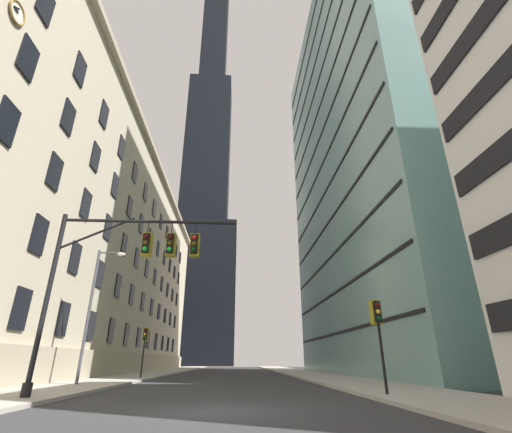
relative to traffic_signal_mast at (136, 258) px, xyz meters
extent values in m
cube|color=#303033|center=(3.81, -3.13, -5.61)|extent=(102.00, 160.00, 0.10)
cube|color=#A8A399|center=(12.31, -3.13, -5.48)|extent=(5.00, 160.00, 0.15)
cube|color=#BCAF93|center=(-14.04, 27.90, 8.35)|extent=(13.70, 74.07, 27.81)
cube|color=tan|center=(-6.94, 27.90, 21.55)|extent=(0.70, 74.07, 0.60)
cube|color=tan|center=(-7.04, 27.90, -4.46)|extent=(0.50, 74.07, 2.20)
cube|color=black|center=(-7.14, 4.87, -1.56)|extent=(0.14, 1.40, 2.20)
cube|color=black|center=(-7.14, 9.87, -1.56)|extent=(0.14, 1.40, 2.20)
cube|color=black|center=(-7.14, 14.87, -1.56)|extent=(0.14, 1.40, 2.20)
cube|color=black|center=(-7.14, 19.87, -1.56)|extent=(0.14, 1.40, 2.20)
cube|color=black|center=(-7.14, 24.87, -1.56)|extent=(0.14, 1.40, 2.20)
cube|color=black|center=(-7.14, 29.87, -1.56)|extent=(0.14, 1.40, 2.20)
cube|color=black|center=(-7.14, 34.87, -1.56)|extent=(0.14, 1.40, 2.20)
cube|color=black|center=(-7.14, 39.87, -1.56)|extent=(0.14, 1.40, 2.20)
cube|color=black|center=(-7.14, 44.87, -1.56)|extent=(0.14, 1.40, 2.20)
cube|color=black|center=(-7.14, 49.87, -1.56)|extent=(0.14, 1.40, 2.20)
cube|color=black|center=(-7.14, 54.87, -1.56)|extent=(0.14, 1.40, 2.20)
cube|color=black|center=(-7.14, 4.87, 2.64)|extent=(0.14, 1.40, 2.20)
cube|color=black|center=(-7.14, 9.87, 2.64)|extent=(0.14, 1.40, 2.20)
cube|color=black|center=(-7.14, 14.87, 2.64)|extent=(0.14, 1.40, 2.20)
cube|color=black|center=(-7.14, 19.87, 2.64)|extent=(0.14, 1.40, 2.20)
cube|color=black|center=(-7.14, 24.87, 2.64)|extent=(0.14, 1.40, 2.20)
cube|color=black|center=(-7.14, 29.87, 2.64)|extent=(0.14, 1.40, 2.20)
cube|color=black|center=(-7.14, 34.87, 2.64)|extent=(0.14, 1.40, 2.20)
cube|color=black|center=(-7.14, 39.87, 2.64)|extent=(0.14, 1.40, 2.20)
cube|color=black|center=(-7.14, 44.87, 2.64)|extent=(0.14, 1.40, 2.20)
cube|color=black|center=(-7.14, 49.87, 2.64)|extent=(0.14, 1.40, 2.20)
cube|color=black|center=(-7.14, 54.87, 2.64)|extent=(0.14, 1.40, 2.20)
cube|color=black|center=(-7.14, -0.13, 6.84)|extent=(0.14, 1.40, 2.20)
cube|color=black|center=(-7.14, 4.87, 6.84)|extent=(0.14, 1.40, 2.20)
cube|color=black|center=(-7.14, 9.87, 6.84)|extent=(0.14, 1.40, 2.20)
cube|color=black|center=(-7.14, 14.87, 6.84)|extent=(0.14, 1.40, 2.20)
cube|color=black|center=(-7.14, 19.87, 6.84)|extent=(0.14, 1.40, 2.20)
cube|color=black|center=(-7.14, 24.87, 6.84)|extent=(0.14, 1.40, 2.20)
cube|color=black|center=(-7.14, 29.87, 6.84)|extent=(0.14, 1.40, 2.20)
cube|color=black|center=(-7.14, 34.87, 6.84)|extent=(0.14, 1.40, 2.20)
cube|color=black|center=(-7.14, 39.87, 6.84)|extent=(0.14, 1.40, 2.20)
cube|color=black|center=(-7.14, 44.87, 6.84)|extent=(0.14, 1.40, 2.20)
cube|color=black|center=(-7.14, 49.87, 6.84)|extent=(0.14, 1.40, 2.20)
cube|color=black|center=(-7.14, 54.87, 6.84)|extent=(0.14, 1.40, 2.20)
cube|color=black|center=(-7.14, -0.13, 11.04)|extent=(0.14, 1.40, 2.20)
cube|color=black|center=(-7.14, 4.87, 11.04)|extent=(0.14, 1.40, 2.20)
cube|color=black|center=(-7.14, 9.87, 11.04)|extent=(0.14, 1.40, 2.20)
cube|color=black|center=(-7.14, 14.87, 11.04)|extent=(0.14, 1.40, 2.20)
cube|color=black|center=(-7.14, 19.87, 11.04)|extent=(0.14, 1.40, 2.20)
cube|color=black|center=(-7.14, 24.87, 11.04)|extent=(0.14, 1.40, 2.20)
cube|color=black|center=(-7.14, 29.87, 11.04)|extent=(0.14, 1.40, 2.20)
cube|color=black|center=(-7.14, 34.87, 11.04)|extent=(0.14, 1.40, 2.20)
cube|color=black|center=(-7.14, 39.87, 11.04)|extent=(0.14, 1.40, 2.20)
cube|color=black|center=(-7.14, 44.87, 11.04)|extent=(0.14, 1.40, 2.20)
cube|color=black|center=(-7.14, 49.87, 11.04)|extent=(0.14, 1.40, 2.20)
cube|color=black|center=(-7.14, 54.87, 11.04)|extent=(0.14, 1.40, 2.20)
cube|color=black|center=(-7.14, -0.13, 15.24)|extent=(0.14, 1.40, 2.20)
cube|color=black|center=(-7.14, 4.87, 15.24)|extent=(0.14, 1.40, 2.20)
cube|color=black|center=(-7.14, 9.87, 15.24)|extent=(0.14, 1.40, 2.20)
cube|color=black|center=(-7.14, 14.87, 15.24)|extent=(0.14, 1.40, 2.20)
cube|color=black|center=(-7.14, 19.87, 15.24)|extent=(0.14, 1.40, 2.20)
cube|color=black|center=(-7.14, 24.87, 15.24)|extent=(0.14, 1.40, 2.20)
cube|color=black|center=(-7.14, 29.87, 15.24)|extent=(0.14, 1.40, 2.20)
cube|color=black|center=(-7.14, 34.87, 15.24)|extent=(0.14, 1.40, 2.20)
cube|color=black|center=(-7.14, 39.87, 15.24)|extent=(0.14, 1.40, 2.20)
cube|color=black|center=(-7.14, 44.87, 15.24)|extent=(0.14, 1.40, 2.20)
cube|color=black|center=(-7.14, 49.87, 15.24)|extent=(0.14, 1.40, 2.20)
cube|color=black|center=(-7.14, 54.87, 15.24)|extent=(0.14, 1.40, 2.20)
torus|color=olive|center=(-7.07, -1.82, 12.37)|extent=(0.11, 1.23, 1.23)
cylinder|color=silver|center=(-7.11, -1.82, 12.37)|extent=(0.05, 1.06, 1.06)
cube|color=black|center=(-7.04, -1.96, 12.37)|extent=(0.03, 0.32, 0.09)
cube|color=black|center=(-7.04, -2.00, 12.50)|extent=(0.03, 0.41, 0.33)
cube|color=black|center=(-7.01, 96.32, 15.25)|extent=(22.32, 22.32, 41.61)
cube|color=black|center=(-7.01, 96.32, 66.32)|extent=(15.62, 15.62, 60.52)
cube|color=black|center=(-7.01, 96.32, 134.40)|extent=(10.04, 10.04, 75.65)
cube|color=black|center=(14.76, -5.84, 9.44)|extent=(0.16, 9.78, 1.10)
cube|color=gray|center=(23.27, 22.44, 20.16)|extent=(16.93, 37.79, 51.44)
cube|color=black|center=(14.77, 22.44, -1.56)|extent=(0.12, 36.79, 0.24)
cube|color=black|center=(14.77, 22.44, 2.44)|extent=(0.12, 36.79, 0.24)
cube|color=black|center=(14.77, 22.44, 6.44)|extent=(0.12, 36.79, 0.24)
cube|color=black|center=(14.77, 22.44, 10.44)|extent=(0.12, 36.79, 0.24)
cube|color=black|center=(14.77, 22.44, 14.44)|extent=(0.12, 36.79, 0.24)
cube|color=black|center=(14.77, 22.44, 18.44)|extent=(0.12, 36.79, 0.24)
cube|color=black|center=(14.77, 22.44, 22.44)|extent=(0.12, 36.79, 0.24)
cube|color=black|center=(14.77, 22.44, 26.44)|extent=(0.12, 36.79, 0.24)
cube|color=black|center=(14.77, 22.44, 30.44)|extent=(0.12, 36.79, 0.24)
cube|color=black|center=(14.77, 22.44, 34.44)|extent=(0.12, 36.79, 0.24)
cube|color=black|center=(14.77, 22.44, 38.44)|extent=(0.12, 36.79, 0.24)
cube|color=black|center=(14.77, 22.44, 42.44)|extent=(0.12, 36.79, 0.24)
cylinder|color=black|center=(-3.35, -0.05, -1.72)|extent=(0.20, 0.20, 7.37)
cylinder|color=black|center=(-3.35, -0.05, -5.16)|extent=(0.36, 0.36, 0.50)
cylinder|color=black|center=(0.50, -0.05, 1.71)|extent=(7.69, 0.14, 0.14)
cylinder|color=black|center=(-1.81, -0.05, 1.11)|extent=(3.16, 0.10, 1.60)
cylinder|color=black|center=(0.40, -0.05, 1.41)|extent=(0.04, 0.04, 0.60)
cube|color=black|center=(0.40, -0.05, 0.66)|extent=(0.30, 0.30, 0.90)
cube|color=olive|center=(0.40, 0.12, 0.66)|extent=(0.40, 0.40, 1.04)
sphere|color=#450808|center=(0.40, -0.21, 0.94)|extent=(0.20, 0.20, 0.20)
sphere|color=#4B3A08|center=(0.40, -0.21, 0.66)|extent=(0.20, 0.20, 0.20)
sphere|color=green|center=(0.40, -0.21, 0.38)|extent=(0.20, 0.20, 0.20)
cylinder|color=black|center=(1.46, -0.05, 1.41)|extent=(0.04, 0.04, 0.60)
cube|color=black|center=(1.46, -0.05, 0.66)|extent=(0.30, 0.30, 0.90)
cube|color=olive|center=(1.46, 0.12, 0.66)|extent=(0.40, 0.40, 1.04)
sphere|color=#450808|center=(1.46, -0.21, 0.94)|extent=(0.20, 0.20, 0.20)
sphere|color=#4B3A08|center=(1.46, -0.21, 0.66)|extent=(0.20, 0.20, 0.20)
sphere|color=green|center=(1.46, -0.21, 0.38)|extent=(0.20, 0.20, 0.20)
cylinder|color=black|center=(2.52, -0.05, 1.41)|extent=(0.04, 0.04, 0.60)
cube|color=black|center=(2.52, -0.05, 0.66)|extent=(0.30, 0.30, 0.90)
cube|color=olive|center=(2.52, 0.12, 0.66)|extent=(0.40, 0.40, 1.04)
sphere|color=red|center=(2.52, -0.21, 0.94)|extent=(0.20, 0.20, 0.20)
sphere|color=#4B3A08|center=(2.52, -0.21, 0.66)|extent=(0.20, 0.20, 0.20)
sphere|color=#083D10|center=(2.52, -0.21, 0.38)|extent=(0.20, 0.20, 0.20)
cylinder|color=black|center=(10.65, 0.47, -3.53)|extent=(0.12, 0.12, 3.76)
cube|color=black|center=(10.65, 0.47, -2.15)|extent=(0.30, 0.30, 0.90)
cube|color=olive|center=(10.65, 0.64, -2.15)|extent=(0.40, 0.40, 1.04)
sphere|color=#450808|center=(10.65, 0.31, -1.87)|extent=(0.20, 0.20, 0.20)
sphere|color=yellow|center=(10.65, 0.31, -2.15)|extent=(0.20, 0.20, 0.20)
sphere|color=#083D10|center=(10.65, 0.31, -2.43)|extent=(0.20, 0.20, 0.20)
cylinder|color=black|center=(-3.09, 16.22, -3.50)|extent=(0.12, 0.12, 3.81)
cube|color=black|center=(-3.09, 16.22, -2.10)|extent=(0.30, 0.30, 0.90)
cube|color=olive|center=(-3.09, 16.39, -2.10)|extent=(0.40, 0.40, 1.04)
sphere|color=#450808|center=(-3.09, 16.06, -1.82)|extent=(0.20, 0.20, 0.20)
sphere|color=yellow|center=(-3.09, 16.06, -2.10)|extent=(0.20, 0.20, 0.20)
sphere|color=#083D10|center=(-3.09, 16.06, -2.38)|extent=(0.20, 0.20, 0.20)
cylinder|color=#47474C|center=(-4.75, 7.95, -1.37)|extent=(0.18, 0.18, 8.08)
cylinder|color=#47474C|center=(-4.02, 7.95, 2.52)|extent=(1.45, 0.10, 0.10)
ellipsoid|color=#EFE5C6|center=(-3.29, 7.95, 2.42)|extent=(0.56, 0.32, 0.24)
camera|label=1|loc=(4.43, -15.15, -4.13)|focal=24.65mm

